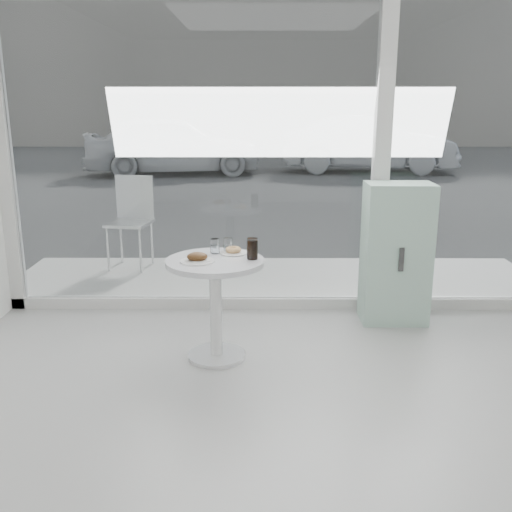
{
  "coord_description": "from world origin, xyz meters",
  "views": [
    {
      "loc": [
        -0.18,
        -2.09,
        1.86
      ],
      "look_at": [
        -0.2,
        1.7,
        0.85
      ],
      "focal_mm": 40.0,
      "sensor_mm": 36.0,
      "label": 1
    }
  ],
  "objects_px": {
    "car_silver": "(368,144)",
    "plate_donut": "(233,251)",
    "patio_chair": "(132,216)",
    "plate_fritter": "(198,258)",
    "car_white": "(173,145)",
    "mint_cabinet": "(396,254)",
    "cola_glass": "(252,249)",
    "water_tumbler_b": "(228,246)",
    "main_table": "(215,288)",
    "water_tumbler_a": "(215,247)"
  },
  "relations": [
    {
      "from": "plate_donut",
      "to": "water_tumbler_a",
      "type": "bearing_deg",
      "value": 171.78
    },
    {
      "from": "patio_chair",
      "to": "main_table",
      "type": "bearing_deg",
      "value": -55.28
    },
    {
      "from": "patio_chair",
      "to": "water_tumbler_b",
      "type": "height_order",
      "value": "patio_chair"
    },
    {
      "from": "main_table",
      "to": "car_white",
      "type": "bearing_deg",
      "value": 99.8
    },
    {
      "from": "plate_donut",
      "to": "water_tumbler_a",
      "type": "relative_size",
      "value": 1.81
    },
    {
      "from": "patio_chair",
      "to": "plate_fritter",
      "type": "bearing_deg",
      "value": -58.19
    },
    {
      "from": "car_white",
      "to": "cola_glass",
      "type": "distance_m",
      "value": 11.81
    },
    {
      "from": "car_silver",
      "to": "plate_fritter",
      "type": "relative_size",
      "value": 19.23
    },
    {
      "from": "water_tumbler_b",
      "to": "cola_glass",
      "type": "height_order",
      "value": "cola_glass"
    },
    {
      "from": "plate_donut",
      "to": "water_tumbler_b",
      "type": "distance_m",
      "value": 0.08
    },
    {
      "from": "main_table",
      "to": "patio_chair",
      "type": "xyz_separation_m",
      "value": [
        -1.13,
        2.38,
        0.08
      ]
    },
    {
      "from": "car_white",
      "to": "car_silver",
      "type": "distance_m",
      "value": 5.38
    },
    {
      "from": "car_white",
      "to": "plate_donut",
      "type": "height_order",
      "value": "car_white"
    },
    {
      "from": "car_silver",
      "to": "plate_donut",
      "type": "distance_m",
      "value": 12.39
    },
    {
      "from": "mint_cabinet",
      "to": "cola_glass",
      "type": "bearing_deg",
      "value": -147.81
    },
    {
      "from": "car_silver",
      "to": "water_tumbler_a",
      "type": "xyz_separation_m",
      "value": [
        -3.36,
        -11.94,
        0.04
      ]
    },
    {
      "from": "car_silver",
      "to": "plate_fritter",
      "type": "height_order",
      "value": "car_silver"
    },
    {
      "from": "cola_glass",
      "to": "car_white",
      "type": "bearing_deg",
      "value": 101.11
    },
    {
      "from": "patio_chair",
      "to": "water_tumbler_b",
      "type": "distance_m",
      "value": 2.48
    },
    {
      "from": "car_silver",
      "to": "plate_fritter",
      "type": "distance_m",
      "value": 12.67
    },
    {
      "from": "main_table",
      "to": "car_white",
      "type": "relative_size",
      "value": 0.16
    },
    {
      "from": "patio_chair",
      "to": "water_tumbler_b",
      "type": "xyz_separation_m",
      "value": [
        1.21,
        -2.15,
        0.18
      ]
    },
    {
      "from": "car_silver",
      "to": "cola_glass",
      "type": "distance_m",
      "value": 12.49
    },
    {
      "from": "plate_fritter",
      "to": "patio_chair",
      "type": "bearing_deg",
      "value": 112.51
    },
    {
      "from": "water_tumbler_b",
      "to": "main_table",
      "type": "bearing_deg",
      "value": -110.61
    },
    {
      "from": "main_table",
      "to": "water_tumbler_a",
      "type": "bearing_deg",
      "value": 94.19
    },
    {
      "from": "main_table",
      "to": "water_tumbler_a",
      "type": "relative_size",
      "value": 6.88
    },
    {
      "from": "patio_chair",
      "to": "plate_fritter",
      "type": "relative_size",
      "value": 4.2
    },
    {
      "from": "water_tumbler_a",
      "to": "cola_glass",
      "type": "distance_m",
      "value": 0.33
    },
    {
      "from": "patio_chair",
      "to": "car_white",
      "type": "relative_size",
      "value": 0.22
    },
    {
      "from": "plate_donut",
      "to": "water_tumbler_b",
      "type": "relative_size",
      "value": 1.89
    },
    {
      "from": "mint_cabinet",
      "to": "plate_fritter",
      "type": "height_order",
      "value": "mint_cabinet"
    },
    {
      "from": "main_table",
      "to": "mint_cabinet",
      "type": "xyz_separation_m",
      "value": [
        1.51,
        0.78,
        0.06
      ]
    },
    {
      "from": "car_white",
      "to": "patio_chair",
      "type": "bearing_deg",
      "value": 175.43
    },
    {
      "from": "car_white",
      "to": "plate_fritter",
      "type": "relative_size",
      "value": 19.04
    },
    {
      "from": "main_table",
      "to": "plate_donut",
      "type": "distance_m",
      "value": 0.32
    },
    {
      "from": "car_white",
      "to": "water_tumbler_b",
      "type": "distance_m",
      "value": 11.58
    },
    {
      "from": "car_white",
      "to": "plate_fritter",
      "type": "distance_m",
      "value": 11.83
    },
    {
      "from": "car_silver",
      "to": "car_white",
      "type": "bearing_deg",
      "value": 100.1
    },
    {
      "from": "water_tumbler_a",
      "to": "cola_glass",
      "type": "relative_size",
      "value": 0.73
    },
    {
      "from": "car_silver",
      "to": "plate_donut",
      "type": "bearing_deg",
      "value": 169.56
    },
    {
      "from": "car_silver",
      "to": "cola_glass",
      "type": "bearing_deg",
      "value": 170.37
    },
    {
      "from": "patio_chair",
      "to": "plate_donut",
      "type": "distance_m",
      "value": 2.55
    },
    {
      "from": "mint_cabinet",
      "to": "car_silver",
      "type": "distance_m",
      "value": 11.49
    },
    {
      "from": "mint_cabinet",
      "to": "car_white",
      "type": "xyz_separation_m",
      "value": [
        -3.51,
        10.83,
        0.18
      ]
    },
    {
      "from": "main_table",
      "to": "car_white",
      "type": "distance_m",
      "value": 11.78
    },
    {
      "from": "car_white",
      "to": "water_tumbler_a",
      "type": "relative_size",
      "value": 41.69
    },
    {
      "from": "main_table",
      "to": "cola_glass",
      "type": "xyz_separation_m",
      "value": [
        0.27,
        0.02,
        0.29
      ]
    },
    {
      "from": "car_silver",
      "to": "water_tumbler_b",
      "type": "distance_m",
      "value": 12.34
    },
    {
      "from": "plate_donut",
      "to": "cola_glass",
      "type": "xyz_separation_m",
      "value": [
        0.14,
        -0.15,
        0.05
      ]
    }
  ]
}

